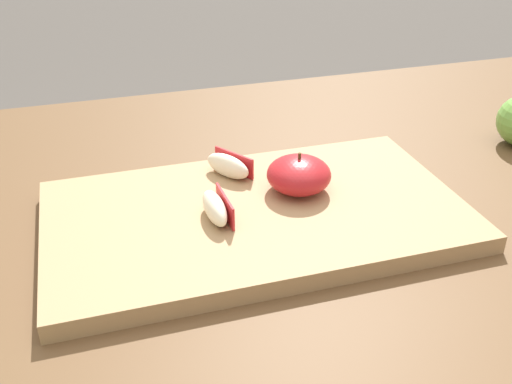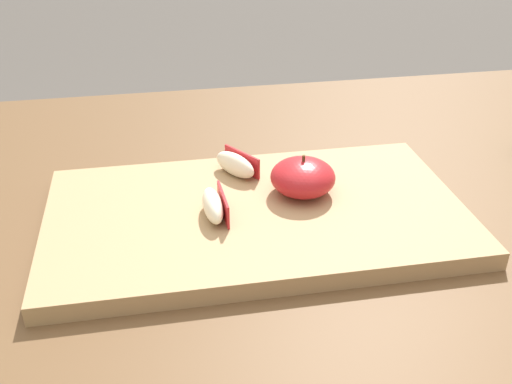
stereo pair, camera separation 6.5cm
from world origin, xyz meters
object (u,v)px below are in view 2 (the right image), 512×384
object	(u,v)px
cutting_board	(256,216)
apple_wedge_left	(214,205)
apple_half_skin_up	(303,177)
apple_wedge_near_knife	(236,164)

from	to	relation	value
cutting_board	apple_wedge_left	size ratio (longest dim) A/B	7.17
apple_wedge_left	apple_half_skin_up	bearing A→B (deg)	17.34
cutting_board	apple_half_skin_up	world-z (taller)	apple_half_skin_up
apple_half_skin_up	cutting_board	bearing A→B (deg)	-158.32
cutting_board	apple_wedge_left	xyz separation A→B (m)	(-0.05, -0.01, 0.02)
apple_wedge_near_knife	apple_wedge_left	world-z (taller)	same
cutting_board	apple_half_skin_up	distance (m)	0.07
cutting_board	apple_half_skin_up	size ratio (longest dim) A/B	6.18
apple_wedge_left	cutting_board	bearing A→B (deg)	11.72
apple_half_skin_up	apple_wedge_near_knife	xyz separation A→B (m)	(-0.07, 0.06, -0.01)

